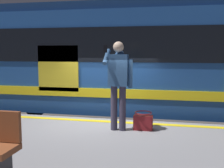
{
  "coord_description": "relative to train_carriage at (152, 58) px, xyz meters",
  "views": [
    {
      "loc": [
        -1.56,
        6.45,
        2.68
      ],
      "look_at": [
        -0.26,
        0.3,
        1.92
      ],
      "focal_mm": 43.95,
      "sensor_mm": 36.0,
      "label": 1
    }
  ],
  "objects": [
    {
      "name": "track_rail_near",
      "position": [
        1.02,
        0.71,
        -2.38
      ],
      "size": [
        22.85,
        0.08,
        0.16
      ],
      "primitive_type": "cube",
      "color": "slate",
      "rests_on": "ground"
    },
    {
      "name": "passenger",
      "position": [
        0.49,
        2.78,
        -0.34
      ],
      "size": [
        0.57,
        0.55,
        1.85
      ],
      "color": "#383347",
      "rests_on": "platform"
    },
    {
      "name": "ground_plane",
      "position": [
        1.02,
        1.87,
        -2.46
      ],
      "size": [
        26.37,
        26.37,
        0.0
      ],
      "primitive_type": "plane",
      "color": "#4C4742"
    },
    {
      "name": "handbag",
      "position": [
        -0.02,
        2.66,
        -1.26
      ],
      "size": [
        0.4,
        0.36,
        0.38
      ],
      "color": "maroon",
      "rests_on": "platform"
    },
    {
      "name": "safety_line",
      "position": [
        1.02,
        2.17,
        -1.43
      ],
      "size": [
        17.23,
        0.16,
        0.01
      ],
      "primitive_type": "cube",
      "color": "yellow",
      "rests_on": "platform"
    },
    {
      "name": "train_carriage",
      "position": [
        0.0,
        0.0,
        0.0
      ],
      "size": [
        13.75,
        2.82,
        3.83
      ],
      "color": "#1E478C",
      "rests_on": "ground"
    },
    {
      "name": "track_rail_far",
      "position": [
        1.02,
        -0.72,
        -2.38
      ],
      "size": [
        22.85,
        0.08,
        0.16
      ],
      "primitive_type": "cube",
      "color": "slate",
      "rests_on": "ground"
    }
  ]
}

